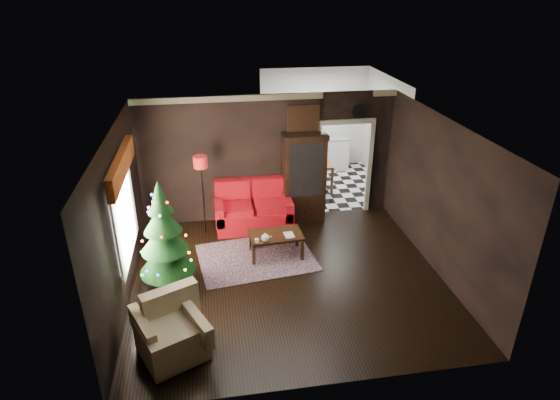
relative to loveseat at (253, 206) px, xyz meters
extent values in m
plane|color=black|center=(0.40, -2.05, -0.50)|extent=(5.50, 5.50, 0.00)
plane|color=white|center=(0.40, -2.05, 2.30)|extent=(5.50, 5.50, 0.00)
plane|color=black|center=(0.40, 0.45, 0.90)|extent=(5.50, 0.00, 5.50)
plane|color=black|center=(0.40, -4.55, 0.90)|extent=(5.50, 0.00, 5.50)
plane|color=black|center=(-2.35, -2.05, 0.90)|extent=(0.00, 5.50, 5.50)
plane|color=black|center=(3.15, -2.05, 0.90)|extent=(0.00, 5.50, 5.50)
cube|color=white|center=(-2.31, -1.85, 0.95)|extent=(0.05, 1.60, 1.40)
cube|color=brown|center=(-2.23, -1.85, 1.77)|extent=(0.12, 2.10, 0.35)
plane|color=white|center=(2.10, 1.95, -0.50)|extent=(3.00, 3.00, 0.00)
cube|color=white|center=(2.10, 3.40, 1.20)|extent=(0.70, 0.06, 0.70)
cube|color=#493444|center=(-0.09, -1.27, -0.49)|extent=(2.36, 1.84, 0.01)
cylinder|color=white|center=(-0.09, -1.48, 0.00)|extent=(0.10, 0.10, 0.07)
cylinder|color=white|center=(0.04, -1.46, -0.01)|extent=(0.08, 0.08, 0.05)
imported|color=gray|center=(0.46, -1.33, 0.09)|extent=(0.18, 0.03, 0.25)
cylinder|color=silver|center=(2.35, 0.40, 1.88)|extent=(0.32, 0.32, 0.06)
cube|color=#AC794F|center=(1.15, 0.41, 1.75)|extent=(0.62, 0.05, 0.52)
cube|color=white|center=(2.10, 3.15, -0.05)|extent=(1.80, 0.60, 0.90)
camera|label=1|loc=(-0.85, -8.93, 4.37)|focal=29.75mm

